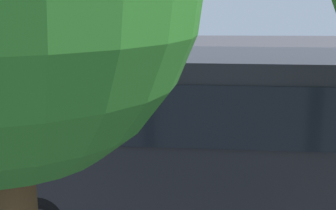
% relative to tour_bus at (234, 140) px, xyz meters
% --- Properties ---
extents(ground_plane, '(80.00, 80.00, 0.00)m').
position_rel_tour_bus_xyz_m(ground_plane, '(0.54, -5.27, -1.64)').
color(ground_plane, '#38383D').
extents(tour_bus, '(9.65, 3.04, 3.25)m').
position_rel_tour_bus_xyz_m(tour_bus, '(0.00, 0.00, 0.00)').
color(tour_bus, '#26262B').
rests_on(tour_bus, ground_plane).
extents(spectator_far_left, '(0.58, 0.35, 1.70)m').
position_rel_tour_bus_xyz_m(spectator_far_left, '(-1.14, -3.19, -0.64)').
color(spectator_far_left, '#473823').
rests_on(spectator_far_left, ground_plane).
extents(spectator_left, '(0.58, 0.36, 1.76)m').
position_rel_tour_bus_xyz_m(spectator_left, '(-0.12, -3.06, -0.60)').
color(spectator_left, black).
rests_on(spectator_left, ground_plane).
extents(spectator_centre, '(0.58, 0.36, 1.75)m').
position_rel_tour_bus_xyz_m(spectator_centre, '(0.78, -3.01, -0.60)').
color(spectator_centre, black).
rests_on(spectator_centre, ground_plane).
extents(spectator_right, '(0.57, 0.32, 1.71)m').
position_rel_tour_bus_xyz_m(spectator_right, '(1.74, -3.15, -0.63)').
color(spectator_right, black).
rests_on(spectator_right, ground_plane).
extents(parked_motorcycle_silver, '(2.04, 0.61, 0.99)m').
position_rel_tour_bus_xyz_m(parked_motorcycle_silver, '(-2.24, -2.23, -1.16)').
color(parked_motorcycle_silver, black).
rests_on(parked_motorcycle_silver, ground_plane).
extents(parked_motorcycle_dark, '(2.02, 0.73, 0.99)m').
position_rel_tour_bus_xyz_m(parked_motorcycle_dark, '(0.27, -2.21, -1.16)').
color(parked_motorcycle_dark, black).
rests_on(parked_motorcycle_dark, ground_plane).
extents(stunt_motorcycle, '(2.02, 0.65, 1.70)m').
position_rel_tour_bus_xyz_m(stunt_motorcycle, '(4.21, -7.75, -0.64)').
color(stunt_motorcycle, black).
rests_on(stunt_motorcycle, ground_plane).
extents(bay_line_a, '(0.21, 4.17, 0.01)m').
position_rel_tour_bus_xyz_m(bay_line_a, '(-1.67, -6.30, -1.64)').
color(bay_line_a, white).
rests_on(bay_line_a, ground_plane).
extents(bay_line_b, '(0.23, 4.78, 0.01)m').
position_rel_tour_bus_xyz_m(bay_line_b, '(0.99, -6.30, -1.64)').
color(bay_line_b, white).
rests_on(bay_line_b, ground_plane).
extents(bay_line_c, '(0.23, 4.86, 0.01)m').
position_rel_tour_bus_xyz_m(bay_line_c, '(3.66, -6.30, -1.64)').
color(bay_line_c, white).
rests_on(bay_line_c, ground_plane).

